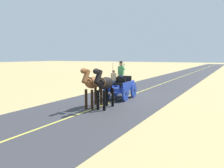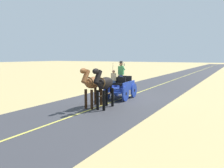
# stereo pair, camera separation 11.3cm
# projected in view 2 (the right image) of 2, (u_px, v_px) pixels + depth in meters

# --- Properties ---
(ground_plane) EXTENTS (200.00, 200.00, 0.00)m
(ground_plane) POSITION_uv_depth(u_px,v_px,m) (125.00, 97.00, 15.45)
(ground_plane) COLOR tan
(road_surface) EXTENTS (6.37, 160.00, 0.01)m
(road_surface) POSITION_uv_depth(u_px,v_px,m) (125.00, 97.00, 15.45)
(road_surface) COLOR #38383D
(road_surface) RESTS_ON ground
(road_centre_stripe) EXTENTS (0.12, 160.00, 0.00)m
(road_centre_stripe) POSITION_uv_depth(u_px,v_px,m) (125.00, 97.00, 15.45)
(road_centre_stripe) COLOR #DBCC4C
(road_centre_stripe) RESTS_ON road_surface
(horse_drawn_carriage) EXTENTS (1.57, 4.52, 2.50)m
(horse_drawn_carriage) POSITION_uv_depth(u_px,v_px,m) (120.00, 86.00, 14.92)
(horse_drawn_carriage) COLOR #1E3899
(horse_drawn_carriage) RESTS_ON ground
(horse_near_side) EXTENTS (0.69, 2.14, 2.21)m
(horse_near_side) POSITION_uv_depth(u_px,v_px,m) (104.00, 84.00, 11.99)
(horse_near_side) COLOR black
(horse_near_side) RESTS_ON ground
(horse_off_side) EXTENTS (0.71, 2.14, 2.21)m
(horse_off_side) POSITION_uv_depth(u_px,v_px,m) (93.00, 83.00, 12.29)
(horse_off_side) COLOR brown
(horse_off_side) RESTS_ON ground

